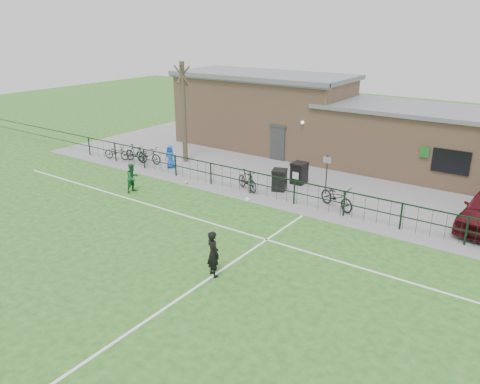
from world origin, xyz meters
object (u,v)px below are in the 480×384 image
Objects in this scene: sign_post at (326,175)px; spectator_child at (170,157)px; bicycle_e at (337,197)px; bicycle_d at (247,180)px; ball_ground at (186,182)px; wheelie_bin_left at (279,181)px; bicycle_a at (117,152)px; bicycle_b at (136,153)px; bicycle_c at (148,155)px; bare_tree at (184,113)px; outfield_player at (133,178)px; wheelie_bin_right at (299,174)px.

sign_post is 1.50× the size of spectator_child.
sign_post is at bearing 63.93° from bicycle_e.
ball_ground is (-3.22, -1.06, -0.44)m from bicycle_d.
bicycle_d is (-3.50, -1.81, -0.47)m from sign_post.
wheelie_bin_left reaches higher than bicycle_a.
bicycle_e is at bearing -49.92° from sign_post.
sign_post is 1.11× the size of bicycle_b.
bicycle_c is 12.43m from bicycle_e.
bare_tree reaches higher than outfield_player.
bicycle_a is 9.89m from bicycle_d.
spectator_child is 0.90× the size of outfield_player.
sign_post is 12.07m from bicycle_b.
sign_post reaches higher than bicycle_a.
bicycle_e is 1.40× the size of outfield_player.
outfield_player reaches higher than bicycle_a.
bicycle_c is 1.28× the size of outfield_player.
spectator_child is at bearing 17.81° from outfield_player.
bicycle_d is 8.41× the size of ball_ground.
bare_tree is at bearing -76.76° from bicycle_a.
wheelie_bin_left is at bearing 103.53° from bicycle_e.
wheelie_bin_right is at bearing -82.18° from bicycle_c.
sign_post reaches higher than spectator_child.
wheelie_bin_right is 2.97m from bicycle_d.
bare_tree reaches higher than sign_post.
bicycle_e is (14.64, 0.32, 0.09)m from bicycle_a.
spectator_child is at bearing 148.10° from ball_ground.
wheelie_bin_left is at bearing -101.71° from bicycle_a.
bare_tree is 5.04m from bicycle_a.
bicycle_c is at bearing -173.66° from sign_post.
ball_ground is at bearing -104.78° from bicycle_b.
spectator_child is at bearing 112.43° from bicycle_e.
sign_post is 1.35× the size of outfield_player.
outfield_player is (3.06, -4.06, 0.22)m from bicycle_c.
bicycle_d is 4.76m from bicycle_e.
bicycle_e is (3.42, -0.62, 0.04)m from wheelie_bin_left.
sign_post reaches higher than bicycle_c.
sign_post is at bearing 1.83° from wheelie_bin_left.
bicycle_b is 0.83m from bicycle_c.
bicycle_a is 6.76m from ball_ground.
bicycle_b is at bearing 112.80° from bicycle_d.
bicycle_b is 0.95× the size of bicycle_c.
wheelie_bin_left is at bearing 23.89° from ball_ground.
outfield_player is (3.85, -3.79, 0.18)m from bicycle_b.
wheelie_bin_right is 0.59× the size of bicycle_b.
wheelie_bin_left is at bearing -158.48° from sign_post.
spectator_child is at bearing -172.60° from sign_post.
bicycle_c is 5.09m from outfield_player.
bicycle_b reaches higher than ball_ground.
spectator_child reaches higher than bicycle_c.
bare_tree reaches higher than ball_ground.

